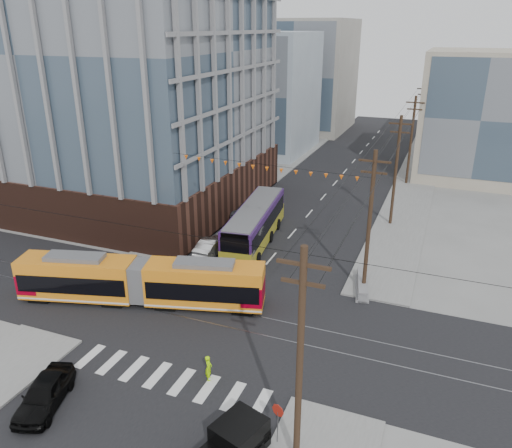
# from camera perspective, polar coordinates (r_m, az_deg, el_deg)

# --- Properties ---
(ground) EXTENTS (160.00, 160.00, 0.00)m
(ground) POSITION_cam_1_polar(r_m,az_deg,el_deg) (32.31, -7.06, -14.01)
(ground) COLOR slate
(office_building) EXTENTS (30.00, 25.00, 28.60)m
(office_building) POSITION_cam_1_polar(r_m,az_deg,el_deg) (57.88, -16.57, 16.43)
(office_building) COLOR #381E16
(office_building) RESTS_ON ground
(bg_bldg_nw_near) EXTENTS (18.00, 16.00, 18.00)m
(bg_bldg_nw_near) POSITION_cam_1_polar(r_m,az_deg,el_deg) (81.20, -0.36, 14.80)
(bg_bldg_nw_near) COLOR #8C99A5
(bg_bldg_nw_near) RESTS_ON ground
(bg_bldg_ne_near) EXTENTS (14.00, 14.00, 16.00)m
(bg_bldg_ne_near) POSITION_cam_1_polar(r_m,az_deg,el_deg) (71.63, 24.12, 11.22)
(bg_bldg_ne_near) COLOR gray
(bg_bldg_ne_near) RESTS_ON ground
(bg_bldg_nw_far) EXTENTS (16.00, 18.00, 20.00)m
(bg_bldg_nw_far) POSITION_cam_1_polar(r_m,az_deg,el_deg) (98.96, 5.85, 16.53)
(bg_bldg_nw_far) COLOR gray
(bg_bldg_nw_far) RESTS_ON ground
(bg_bldg_ne_far) EXTENTS (16.00, 16.00, 14.00)m
(bg_bldg_ne_far) POSITION_cam_1_polar(r_m,az_deg,el_deg) (91.65, 25.07, 12.36)
(bg_bldg_ne_far) COLOR #8C99A5
(bg_bldg_ne_far) RESTS_ON ground
(utility_pole_near) EXTENTS (0.30, 0.30, 11.00)m
(utility_pole_near) POSITION_cam_1_polar(r_m,az_deg,el_deg) (21.89, 5.01, -15.75)
(utility_pole_near) COLOR black
(utility_pole_near) RESTS_ON ground
(utility_pole_far) EXTENTS (0.30, 0.30, 11.00)m
(utility_pole_far) POSITION_cam_1_polar(r_m,az_deg,el_deg) (80.00, 18.33, 11.09)
(utility_pole_far) COLOR black
(utility_pole_far) RESTS_ON ground
(streetcar) EXTENTS (17.79, 7.10, 3.42)m
(streetcar) POSITION_cam_1_polar(r_m,az_deg,el_deg) (36.96, -13.05, -6.41)
(streetcar) COLOR orange
(streetcar) RESTS_ON ground
(city_bus) EXTENTS (4.33, 13.09, 3.64)m
(city_bus) POSITION_cam_1_polar(r_m,az_deg,el_deg) (45.74, -0.12, -0.05)
(city_bus) COLOR #341751
(city_bus) RESTS_ON ground
(black_sedan) EXTENTS (3.15, 4.93, 1.56)m
(black_sedan) POSITION_cam_1_polar(r_m,az_deg,el_deg) (29.87, -23.04, -17.39)
(black_sedan) COLOR black
(black_sedan) RESTS_ON ground
(parked_car_silver) EXTENTS (1.67, 4.52, 1.48)m
(parked_car_silver) POSITION_cam_1_polar(r_m,az_deg,el_deg) (44.15, -5.07, -2.49)
(parked_car_silver) COLOR #BCBCBC
(parked_car_silver) RESTS_ON ground
(parked_car_white) EXTENTS (2.46, 4.55, 1.25)m
(parked_car_white) POSITION_cam_1_polar(r_m,az_deg,el_deg) (47.28, -3.02, -0.89)
(parked_car_white) COLOR silver
(parked_car_white) RESTS_ON ground
(parked_car_grey) EXTENTS (2.50, 5.24, 1.44)m
(parked_car_grey) POSITION_cam_1_polar(r_m,az_deg,el_deg) (52.50, -0.86, 1.60)
(parked_car_grey) COLOR #454A53
(parked_car_grey) RESTS_ON ground
(pedestrian) EXTENTS (0.58, 0.68, 1.57)m
(pedestrian) POSITION_cam_1_polar(r_m,az_deg,el_deg) (29.46, -5.44, -16.05)
(pedestrian) COLOR #A7FA02
(pedestrian) RESTS_ON ground
(stop_sign) EXTENTS (0.86, 0.86, 2.22)m
(stop_sign) POSITION_cam_1_polar(r_m,az_deg,el_deg) (25.55, 2.49, -22.07)
(stop_sign) COLOR maroon
(stop_sign) RESTS_ON ground
(jersey_barrier) EXTENTS (1.81, 4.37, 0.85)m
(jersey_barrier) POSITION_cam_1_polar(r_m,az_deg,el_deg) (39.16, 12.02, -6.76)
(jersey_barrier) COLOR gray
(jersey_barrier) RESTS_ON ground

